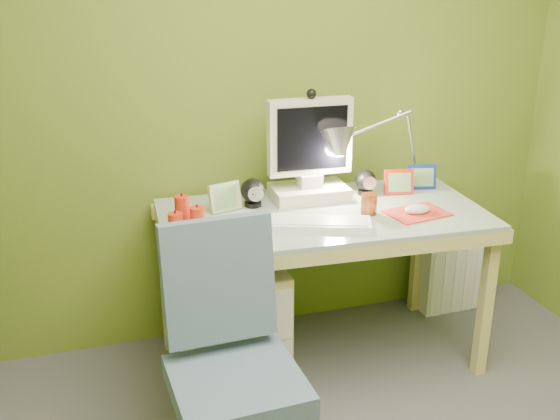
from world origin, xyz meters
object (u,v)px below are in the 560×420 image
object	(u,v)px
desk_lamp	(402,131)
radiator	(452,274)
monitor	(310,149)
task_chair	(237,384)
desk	(321,289)

from	to	relation	value
desk_lamp	radiator	distance (m)	0.94
monitor	task_chair	distance (m)	1.15
desk	radiator	world-z (taller)	desk
desk_lamp	radiator	world-z (taller)	desk_lamp
radiator	task_chair	bearing A→B (deg)	-147.67
desk	desk_lamp	world-z (taller)	desk_lamp
desk	task_chair	distance (m)	0.87
monitor	radiator	xyz separation A→B (m)	(0.86, 0.10, -0.80)
desk_lamp	desk	bearing A→B (deg)	-168.86
desk_lamp	task_chair	distance (m)	1.44
monitor	desk_lamp	world-z (taller)	desk_lamp
desk	monitor	size ratio (longest dim) A/B	2.97
desk	radiator	xyz separation A→B (m)	(0.86, 0.28, -0.19)
desk	task_chair	xyz separation A→B (m)	(-0.55, -0.67, 0.07)
task_chair	radiator	bearing A→B (deg)	31.12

